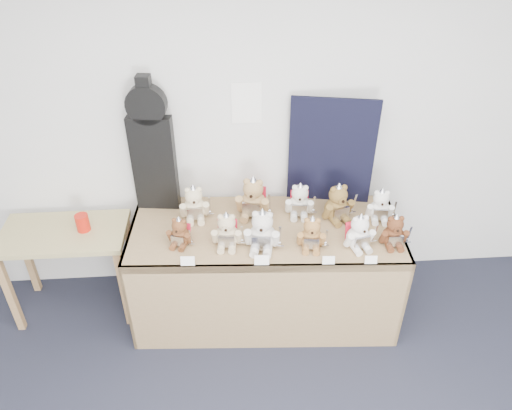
{
  "coord_description": "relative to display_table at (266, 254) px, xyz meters",
  "views": [
    {
      "loc": [
        -0.22,
        -0.74,
        2.95
      ],
      "look_at": [
        -0.03,
        1.94,
        1.07
      ],
      "focal_mm": 35.0,
      "sensor_mm": 36.0,
      "label": 1
    }
  ],
  "objects": [
    {
      "name": "teddy_front_centre",
      "position": [
        -0.04,
        -0.13,
        0.3
      ],
      "size": [
        0.27,
        0.24,
        0.33
      ],
      "rotation": [
        0.0,
        0.0,
        -0.18
      ],
      "color": "silver",
      "rests_on": "display_table"
    },
    {
      "name": "entry_card_a",
      "position": [
        -0.53,
        -0.27,
        0.21
      ],
      "size": [
        0.09,
        0.02,
        0.06
      ],
      "primitive_type": "cube",
      "rotation": [
        -0.24,
        0.0,
        -0.06
      ],
      "color": "white",
      "rests_on": "display_table"
    },
    {
      "name": "teddy_front_right",
      "position": [
        0.29,
        -0.15,
        0.28
      ],
      "size": [
        0.22,
        0.19,
        0.26
      ],
      "rotation": [
        0.0,
        0.0,
        -0.14
      ],
      "color": "olive",
      "rests_on": "display_table"
    },
    {
      "name": "teddy_front_left",
      "position": [
        -0.27,
        -0.08,
        0.28
      ],
      "size": [
        0.23,
        0.2,
        0.28
      ],
      "rotation": [
        0.0,
        0.0,
        -0.09
      ],
      "color": "tan",
      "rests_on": "display_table"
    },
    {
      "name": "navy_board",
      "position": [
        0.51,
        0.41,
        0.58
      ],
      "size": [
        0.61,
        0.14,
        0.82
      ],
      "primitive_type": "cube",
      "rotation": [
        0.0,
        0.0,
        -0.19
      ],
      "color": "black",
      "rests_on": "display_table"
    },
    {
      "name": "display_table",
      "position": [
        0.0,
        0.0,
        0.0
      ],
      "size": [
        1.96,
        0.91,
        0.8
      ],
      "rotation": [
        0.0,
        0.0,
        -0.06
      ],
      "color": "olive",
      "rests_on": "floor"
    },
    {
      "name": "entry_card_b",
      "position": [
        -0.05,
        -0.3,
        0.21
      ],
      "size": [
        0.1,
        0.03,
        0.07
      ],
      "primitive_type": "cube",
      "rotation": [
        -0.24,
        0.0,
        -0.06
      ],
      "color": "white",
      "rests_on": "display_table"
    },
    {
      "name": "teddy_front_far_right",
      "position": [
        0.6,
        -0.16,
        0.28
      ],
      "size": [
        0.23,
        0.21,
        0.28
      ],
      "rotation": [
        0.0,
        0.0,
        0.21
      ],
      "color": "silver",
      "rests_on": "display_table"
    },
    {
      "name": "teddy_back_left",
      "position": [
        -0.49,
        0.24,
        0.29
      ],
      "size": [
        0.24,
        0.2,
        0.29
      ],
      "rotation": [
        0.0,
        0.0,
        0.06
      ],
      "color": "beige",
      "rests_on": "display_table"
    },
    {
      "name": "red_cup",
      "position": [
        -1.29,
        0.22,
        0.18
      ],
      "size": [
        0.1,
        0.1,
        0.13
      ],
      "primitive_type": "cylinder",
      "color": "red",
      "rests_on": "side_table"
    },
    {
      "name": "guitar_case",
      "position": [
        -0.76,
        0.42,
        0.66
      ],
      "size": [
        0.32,
        0.13,
        1.01
      ],
      "rotation": [
        0.0,
        0.0,
        -0.13
      ],
      "color": "black",
      "rests_on": "display_table"
    },
    {
      "name": "teddy_back_centre_right",
      "position": [
        0.26,
        0.23,
        0.28
      ],
      "size": [
        0.23,
        0.2,
        0.28
      ],
      "rotation": [
        0.0,
        0.0,
        -0.13
      ],
      "color": "silver",
      "rests_on": "display_table"
    },
    {
      "name": "entry_card_d",
      "position": [
        0.65,
        -0.34,
        0.2
      ],
      "size": [
        0.08,
        0.02,
        0.06
      ],
      "primitive_type": "cube",
      "rotation": [
        -0.24,
        0.0,
        -0.06
      ],
      "color": "white",
      "rests_on": "display_table"
    },
    {
      "name": "entry_card_c",
      "position": [
        0.37,
        -0.33,
        0.2
      ],
      "size": [
        0.08,
        0.02,
        0.06
      ],
      "primitive_type": "cube",
      "rotation": [
        -0.24,
        0.0,
        -0.06
      ],
      "color": "white",
      "rests_on": "display_table"
    },
    {
      "name": "side_table",
      "position": [
        -1.45,
        0.22,
        -0.01
      ],
      "size": [
        0.89,
        0.5,
        0.74
      ],
      "rotation": [
        0.0,
        0.0,
        -0.0
      ],
      "color": "#A19057",
      "rests_on": "floor"
    },
    {
      "name": "teddy_front_far_left",
      "position": [
        -0.58,
        -0.05,
        0.26
      ],
      "size": [
        0.19,
        0.18,
        0.24
      ],
      "rotation": [
        0.0,
        0.0,
        -0.31
      ],
      "color": "brown",
      "rests_on": "display_table"
    },
    {
      "name": "teddy_back_centre_left",
      "position": [
        -0.07,
        0.25,
        0.31
      ],
      "size": [
        0.28,
        0.26,
        0.34
      ],
      "rotation": [
        0.0,
        0.0,
        -0.25
      ],
      "color": "tan",
      "rests_on": "display_table"
    },
    {
      "name": "room_shell",
      "position": [
        -0.1,
        0.53,
        0.92
      ],
      "size": [
        6.0,
        6.0,
        6.0
      ],
      "color": "white",
      "rests_on": "floor"
    },
    {
      "name": "teddy_front_end",
      "position": [
        0.84,
        -0.16,
        0.27
      ],
      "size": [
        0.21,
        0.17,
        0.26
      ],
      "rotation": [
        0.0,
        0.0,
        -0.01
      ],
      "color": "#58311E",
      "rests_on": "display_table"
    },
    {
      "name": "teddy_back_right",
      "position": [
        0.53,
        0.16,
        0.29
      ],
      "size": [
        0.26,
        0.24,
        0.31
      ],
      "rotation": [
        0.0,
        0.0,
        0.28
      ],
      "color": "brown",
      "rests_on": "display_table"
    },
    {
      "name": "teddy_back_end",
      "position": [
        0.83,
        0.14,
        0.28
      ],
      "size": [
        0.22,
        0.19,
        0.27
      ],
      "rotation": [
        0.0,
        0.0,
        -0.15
      ],
      "color": "white",
      "rests_on": "display_table"
    }
  ]
}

